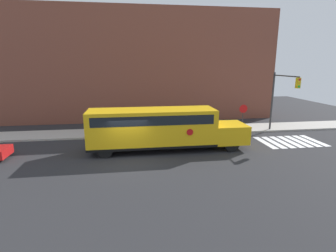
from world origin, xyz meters
The scene contains 7 objects.
ground_plane centered at (0.00, 0.00, 0.00)m, with size 60.00×60.00×0.00m, color #28282B.
sidewalk_strip centered at (0.00, 6.50, 0.07)m, with size 44.00×3.00×0.15m.
building_backdrop centered at (0.00, 13.00, 5.83)m, with size 32.00×4.00×11.66m.
crosswalk_stripes centered at (12.65, 2.00, 0.00)m, with size 4.70×3.20×0.01m.
school_bus centered at (2.22, 1.42, 1.69)m, with size 11.15×2.57×2.95m.
stop_sign centered at (10.17, 5.54, 1.66)m, with size 0.74×0.10×2.48m.
traffic_light centered at (12.86, 4.33, 3.54)m, with size 0.28×3.66×5.29m.
Camera 1 is at (0.20, -16.31, 5.98)m, focal length 28.00 mm.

